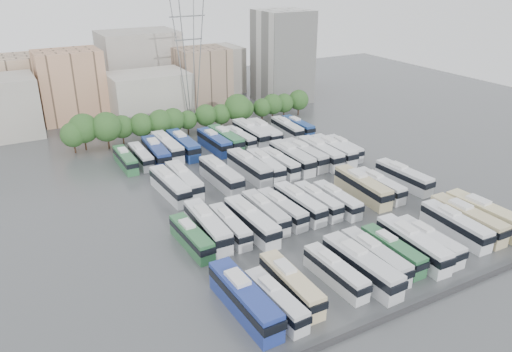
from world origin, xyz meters
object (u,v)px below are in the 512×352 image
apartment_tower (282,57)px  bus_r1_s8 (337,199)px  bus_r1_s10 (362,186)px  bus_r3_s3 (167,146)px  bus_r0_s12 (468,219)px  bus_r1_s4 (265,212)px  bus_r1_s3 (252,221)px  bus_r0_s9 (429,241)px  bus_r3_s13 (298,126)px  bus_r2_s7 (265,165)px  bus_r2_s11 (320,152)px  bus_r0_s0 (244,299)px  bus_r2_s10 (304,154)px  bus_r3_s0 (125,159)px  bus_r3_s4 (183,145)px  bus_r1_s7 (318,200)px  bus_r0_s11 (455,225)px  bus_r2_s6 (249,166)px  bus_r2_s9 (292,157)px  bus_r0_s13 (486,215)px  bus_r3_s8 (240,138)px  bus_r2_s1 (170,185)px  bus_r2_s12 (333,150)px  bus_r0_s5 (361,265)px  bus_r3_s9 (251,133)px  bus_r3_s12 (287,128)px  bus_r0_s4 (335,272)px  bus_r0_s2 (291,284)px  bus_r0_s8 (413,244)px  bus_r3_s6 (214,142)px  bus_r1_s5 (282,209)px  bus_r1_s6 (299,203)px  bus_r2_s4 (221,175)px  bus_r0_s1 (276,300)px  bus_r2_s8 (279,163)px  bus_r3_s10 (264,132)px  bus_r2_s13 (344,148)px  bus_r3_s1 (141,156)px  bus_r3_s2 (156,152)px  bus_r1_s1 (207,226)px  bus_r1_s11 (379,185)px  bus_r1_s13 (404,177)px  bus_r0_s7 (392,250)px

apartment_tower → bus_r1_s8: size_ratio=2.34×
bus_r1_s10 → bus_r3_s3: 43.21m
bus_r0_s12 → bus_r1_s4: bearing=146.4°
bus_r1_s3 → bus_r1_s4: bus_r1_s3 is taller
bus_r0_s9 → bus_r3_s13: (13.16, 54.21, -0.04)m
bus_r2_s7 → bus_r2_s11: 13.27m
bus_r0_s0 → bus_r2_s10: (33.10, 36.33, -0.09)m
bus_r3_s0 → bus_r3_s4: bearing=7.3°
bus_r0_s12 → bus_r1_s7: bearing=133.8°
bus_r0_s11 → bus_r2_s6: 39.17m
bus_r3_s4 → bus_r2_s9: bearing=-47.1°
bus_r0_s13 → bus_r3_s8: (-16.44, 52.56, -0.39)m
bus_r0_s0 → bus_r2_s1: bearing=82.9°
bus_r1_s3 → bus_r2_s12: size_ratio=1.00×
bus_r2_s1 → bus_r2_s9: 26.34m
bus_r0_s5 → bus_r3_s9: (13.22, 55.08, 0.04)m
bus_r3_s9 → bus_r3_s12: (9.58, -0.60, -0.25)m
bus_r0_s9 → bus_r2_s6: 37.98m
bus_r0_s4 → bus_r2_s9: bus_r2_s9 is taller
bus_r0_s2 → bus_r0_s8: bus_r0_s8 is taller
bus_r1_s4 → bus_r3_s13: bus_r1_s4 is taller
bus_r0_s13 → apartment_tower: bearing=78.6°
bus_r2_s9 → bus_r3_s6: bearing=120.7°
bus_r1_s5 → bus_r1_s6: size_ratio=0.96×
bus_r1_s6 → bus_r1_s8: bearing=-16.4°
bus_r0_s12 → bus_r2_s4: (-26.20, 34.07, 0.05)m
bus_r0_s1 → bus_r1_s6: bearing=47.4°
bus_r2_s8 → bus_r3_s10: size_ratio=0.87×
bus_r2_s9 → apartment_tower: bearing=60.9°
bus_r0_s12 → bus_r2_s9: (-9.76, 35.21, 0.07)m
bus_r0_s9 → bus_r2_s13: (13.51, 36.78, -0.07)m
bus_r0_s11 → bus_r1_s5: 26.76m
bus_r2_s12 → bus_r3_s12: (-0.38, 17.74, -0.18)m
bus_r2_s7 → bus_r3_s12: 24.24m
bus_r3_s4 → bus_r3_s1: bearing=-172.3°
bus_r0_s1 → bus_r0_s8: (23.35, 1.11, 0.30)m
bus_r2_s8 → bus_r2_s10: bus_r2_s10 is taller
bus_r1_s3 → bus_r1_s6: bearing=9.0°
apartment_tower → bus_r3_s2: size_ratio=1.94×
bus_r2_s9 → bus_r3_s13: 21.81m
bus_r1_s1 → bus_r3_s2: 34.24m
bus_r1_s11 → bus_r3_s13: (6.25, 35.96, -0.04)m
bus_r1_s13 → bus_r0_s13: bearing=-92.5°
bus_r3_s10 → bus_r0_s2: bearing=-113.6°
bus_r2_s11 → bus_r3_s9: size_ratio=1.01×
bus_r0_s5 → bus_r0_s12: size_ratio=1.02×
bus_r1_s10 → bus_r3_s9: bearing=97.6°
bus_r1_s1 → bus_r2_s4: size_ratio=0.98×
bus_r3_s2 → bus_r0_s9: bearing=-63.8°
bus_r0_s7 → bus_r0_s11: (13.15, 0.49, 0.19)m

